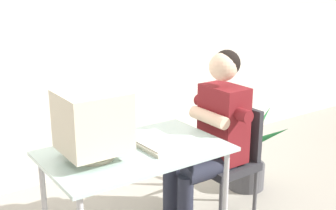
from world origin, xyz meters
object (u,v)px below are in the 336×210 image
person_seated (212,133)px  keyboard (147,143)px  office_chair (230,155)px  crt_monitor (93,122)px  desk (136,160)px  potted_plant (247,158)px

person_seated → keyboard: bearing=179.8°
keyboard → office_chair: office_chair is taller
crt_monitor → office_chair: bearing=0.1°
desk → keyboard: (0.10, 0.02, 0.09)m
desk → office_chair: 0.86m
potted_plant → office_chair: bearing=-150.1°
person_seated → potted_plant: bearing=22.0°
person_seated → office_chair: bearing=0.0°
person_seated → potted_plant: size_ratio=1.73×
keyboard → person_seated: (0.55, -0.00, -0.05)m
crt_monitor → keyboard: 0.43m
crt_monitor → office_chair: 1.21m
desk → office_chair: size_ratio=1.33×
crt_monitor → keyboard: size_ratio=0.88×
crt_monitor → person_seated: bearing=0.1°
office_chair → potted_plant: size_ratio=1.14×
desk → potted_plant: potted_plant is taller
office_chair → potted_plant: office_chair is taller
crt_monitor → keyboard: (0.37, 0.00, -0.22)m
office_chair → person_seated: size_ratio=0.66×
desk → person_seated: person_seated is taller
desk → person_seated: bearing=1.7°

